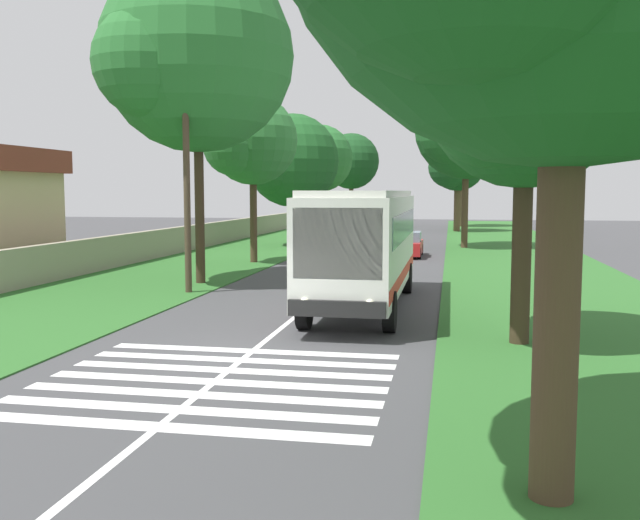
{
  "coord_description": "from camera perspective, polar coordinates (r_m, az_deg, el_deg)",
  "views": [
    {
      "loc": [
        -14.86,
        -4.49,
        3.71
      ],
      "look_at": [
        6.4,
        -0.54,
        1.6
      ],
      "focal_mm": 39.56,
      "sensor_mm": 36.0,
      "label": 1
    }
  ],
  "objects": [
    {
      "name": "centre_line",
      "position": [
        30.42,
        1.96,
        -1.43
      ],
      "size": [
        110.0,
        0.16,
        0.01
      ],
      "primitive_type": "cube",
      "color": "silver",
      "rests_on": "ground"
    },
    {
      "name": "roadside_tree_left_1",
      "position": [
        76.08,
        2.48,
        7.84
      ],
      "size": [
        7.24,
        5.93,
        9.84
      ],
      "color": "#4C3826",
      "rests_on": "grass_verge_left"
    },
    {
      "name": "trailing_car_0",
      "position": [
        40.48,
        7.0,
        1.22
      ],
      "size": [
        4.3,
        1.78,
        1.43
      ],
      "color": "#B21E1E",
      "rests_on": "ground"
    },
    {
      "name": "roadside_tree_right_1",
      "position": [
        75.61,
        11.16,
        8.92
      ],
      "size": [
        6.88,
        5.69,
        11.22
      ],
      "color": "brown",
      "rests_on": "grass_verge_right"
    },
    {
      "name": "zebra_crossing",
      "position": [
        14.12,
        -8.53,
        -9.7
      ],
      "size": [
        5.85,
        6.8,
        0.01
      ],
      "color": "silver",
      "rests_on": "ground"
    },
    {
      "name": "trailing_minibus_0",
      "position": [
        55.96,
        4.05,
        3.34
      ],
      "size": [
        6.0,
        2.14,
        2.53
      ],
      "color": "#BFB299",
      "rests_on": "ground"
    },
    {
      "name": "roadside_tree_right_3",
      "position": [
        66.3,
        10.94,
        7.54
      ],
      "size": [
        6.49,
        5.2,
        8.8
      ],
      "color": "brown",
      "rests_on": "grass_verge_right"
    },
    {
      "name": "grass_verge_left",
      "position": [
        32.65,
        -12.42,
        -1.05
      ],
      "size": [
        120.0,
        8.0,
        0.04
      ],
      "primitive_type": "cube",
      "color": "#2D6628",
      "rests_on": "ground"
    },
    {
      "name": "roadside_tree_left_3",
      "position": [
        29.4,
        -9.91,
        15.5
      ],
      "size": [
        9.03,
        7.59,
        12.78
      ],
      "color": "#3D2D1E",
      "rests_on": "grass_verge_left"
    },
    {
      "name": "roadside_wall",
      "position": [
        38.5,
        -14.21,
        1.09
      ],
      "size": [
        70.0,
        0.4,
        1.54
      ],
      "primitive_type": "cube",
      "color": "#9E937F",
      "rests_on": "grass_verge_left"
    },
    {
      "name": "grass_verge_right",
      "position": [
        30.31,
        17.49,
        -1.68
      ],
      "size": [
        120.0,
        8.0,
        0.04
      ],
      "primitive_type": "cube",
      "color": "#2D6628",
      "rests_on": "ground"
    },
    {
      "name": "roadside_tree_right_0",
      "position": [
        17.76,
        15.85,
        12.98
      ],
      "size": [
        6.11,
        4.92,
        8.65
      ],
      "color": "#3D2D1E",
      "rests_on": "grass_verge_right"
    },
    {
      "name": "roadside_tree_right_4",
      "position": [
        47.24,
        11.59,
        10.25
      ],
      "size": [
        7.63,
        6.68,
        11.12
      ],
      "color": "#4C3826",
      "rests_on": "grass_verge_right"
    },
    {
      "name": "roadside_tree_left_0",
      "position": [
        48.18,
        -2.37,
        7.87
      ],
      "size": [
        7.14,
        6.29,
        8.9
      ],
      "color": "#3D2D1E",
      "rests_on": "grass_verge_left"
    },
    {
      "name": "trailing_car_1",
      "position": [
        47.82,
        3.19,
        1.92
      ],
      "size": [
        4.3,
        1.78,
        1.43
      ],
      "color": "black",
      "rests_on": "ground"
    },
    {
      "name": "utility_pole",
      "position": [
        25.98,
        -10.75,
        7.46
      ],
      "size": [
        0.24,
        1.4,
        8.85
      ],
      "color": "#473828",
      "rests_on": "grass_verge_left"
    },
    {
      "name": "roadside_tree_left_4",
      "position": [
        57.83,
        -0.2,
        8.08
      ],
      "size": [
        6.37,
        5.47,
        9.08
      ],
      "color": "#3D2D1E",
      "rests_on": "grass_verge_left"
    },
    {
      "name": "coach_bus",
      "position": [
        22.5,
        3.64,
        1.58
      ],
      "size": [
        11.16,
        2.62,
        3.73
      ],
      "color": "silver",
      "rests_on": "ground"
    },
    {
      "name": "roadside_tree_left_2",
      "position": [
        36.81,
        -5.64,
        9.42
      ],
      "size": [
        5.5,
        4.6,
        8.59
      ],
      "color": "#4C3826",
      "rests_on": "grass_verge_left"
    },
    {
      "name": "ground",
      "position": [
        15.96,
        -6.18,
        -7.9
      ],
      "size": [
        160.0,
        160.0,
        0.0
      ],
      "primitive_type": "plane",
      "color": "#424244"
    }
  ]
}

